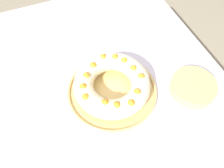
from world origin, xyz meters
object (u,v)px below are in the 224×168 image
object	(u,v)px
fork	(86,48)
serving_knife	(77,46)
cake_knife	(83,54)
serving_dish	(112,91)
side_bowl	(193,87)
bundt_cake	(112,84)

from	to	relation	value
fork	serving_knife	distance (m)	0.05
fork	cake_knife	bearing A→B (deg)	-40.85
serving_dish	side_bowl	world-z (taller)	side_bowl
serving_dish	cake_knife	world-z (taller)	serving_dish
bundt_cake	cake_knife	distance (m)	0.25
fork	side_bowl	bearing A→B (deg)	40.79
serving_dish	cake_knife	size ratio (longest dim) A/B	1.90
bundt_cake	cake_knife	size ratio (longest dim) A/B	1.56
serving_dish	bundt_cake	bearing A→B (deg)	-16.44
side_bowl	serving_knife	bearing A→B (deg)	-138.38
serving_knife	side_bowl	world-z (taller)	side_bowl
cake_knife	side_bowl	bearing A→B (deg)	41.88
serving_dish	bundt_cake	distance (m)	0.05
bundt_cake	cake_knife	bearing A→B (deg)	-168.98
serving_knife	side_bowl	size ratio (longest dim) A/B	1.39
fork	serving_knife	world-z (taller)	serving_knife
bundt_cake	fork	size ratio (longest dim) A/B	1.35
side_bowl	fork	bearing A→B (deg)	-139.02
cake_knife	side_bowl	xyz separation A→B (m)	(0.35, 0.35, 0.02)
serving_dish	cake_knife	xyz separation A→B (m)	(-0.23, -0.05, -0.01)
serving_knife	cake_knife	distance (m)	0.06
bundt_cake	side_bowl	bearing A→B (deg)	69.43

